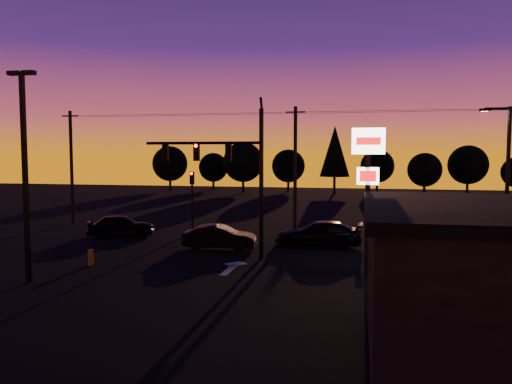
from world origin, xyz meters
TOP-DOWN VIEW (x-y plane):
  - ground at (0.00, 0.00)m, footprint 120.00×120.00m
  - lane_arrow at (0.50, 1.67)m, footprint 1.20×3.10m
  - traffic_signal_mast at (-0.10, 3.99)m, footprint 6.79×0.52m
  - secondary_signal at (-5.00, 11.49)m, footprint 0.30×0.31m
  - parking_lot_light at (-7.50, -3.00)m, footprint 1.25×0.30m
  - pylon_sign at (7.00, 1.50)m, footprint 1.50×0.28m
  - streetlight at (13.91, 5.50)m, footprint 1.55×0.35m
  - utility_pole_0 at (-16.00, 14.00)m, footprint 1.40×0.26m
  - utility_pole_1 at (2.00, 14.00)m, footprint 1.40×0.26m
  - power_wires at (2.00, 14.00)m, footprint 36.00×1.22m
  - bollard at (-6.60, 0.58)m, footprint 0.27×0.27m
  - tree_0 at (-22.00, 50.00)m, footprint 5.36×5.36m
  - tree_1 at (-16.00, 53.00)m, footprint 4.54×4.54m
  - tree_2 at (-10.00, 48.00)m, footprint 5.77×5.78m
  - tree_3 at (-4.00, 52.00)m, footprint 4.95×4.95m
  - tree_4 at (3.00, 49.00)m, footprint 4.18×4.18m
  - tree_5 at (9.00, 54.00)m, footprint 4.95×4.95m
  - tree_6 at (15.00, 48.00)m, footprint 4.54×4.54m
  - tree_7 at (21.00, 51.00)m, footprint 5.36×5.36m
  - car_left at (-9.21, 8.96)m, footprint 4.78×3.49m
  - car_mid at (-1.43, 6.11)m, footprint 4.41×1.87m
  - car_right at (4.22, 8.05)m, footprint 5.32×2.21m
  - suv_parked at (10.96, -3.01)m, footprint 3.49×5.71m

SIDE VIEW (x-z plane):
  - ground at x=0.00m, z-range 0.00..0.00m
  - lane_arrow at x=0.50m, z-range 0.00..0.01m
  - bollard at x=-6.60m, z-range 0.00..0.81m
  - car_mid at x=-1.43m, z-range 0.00..1.42m
  - suv_parked at x=10.96m, z-range 0.00..1.48m
  - car_left at x=-9.21m, z-range 0.00..1.51m
  - car_right at x=4.22m, z-range 0.00..1.54m
  - secondary_signal at x=-5.00m, z-range 0.69..5.04m
  - tree_1 at x=-16.00m, z-range 0.58..6.29m
  - tree_6 at x=15.00m, z-range 0.58..6.29m
  - tree_3 at x=-4.00m, z-range 0.63..6.86m
  - tree_5 at x=9.00m, z-range 0.63..6.86m
  - tree_0 at x=-22.00m, z-range 0.69..7.43m
  - tree_7 at x=21.00m, z-range 0.69..7.43m
  - tree_2 at x=-10.00m, z-range 0.74..8.00m
  - streetlight at x=13.91m, z-range 0.42..8.42m
  - utility_pole_0 at x=-16.00m, z-range 0.09..9.09m
  - utility_pole_1 at x=2.00m, z-range 0.09..9.09m
  - pylon_sign at x=7.00m, z-range 1.51..8.31m
  - traffic_signal_mast at x=-0.10m, z-range 0.65..9.23m
  - parking_lot_light at x=-7.50m, z-range 0.70..9.84m
  - tree_4 at x=3.00m, z-range 1.18..10.68m
  - power_wires at x=2.00m, z-range 8.53..8.60m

